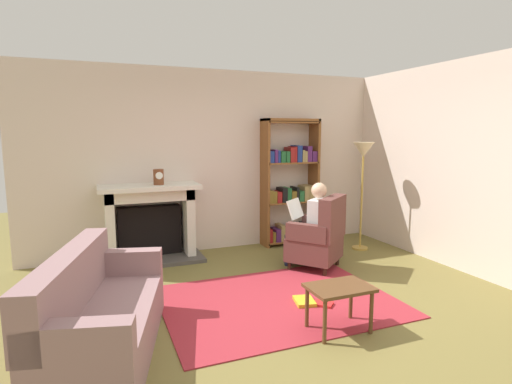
{
  "coord_description": "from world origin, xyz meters",
  "views": [
    {
      "loc": [
        -1.75,
        -3.42,
        1.77
      ],
      "look_at": [
        0.1,
        1.2,
        1.05
      ],
      "focal_mm": 28.57,
      "sensor_mm": 36.0,
      "label": 1
    }
  ],
  "objects_px": {
    "floor_lamp": "(363,159)",
    "bookshelf": "(290,186)",
    "seated_reader": "(311,221)",
    "fireplace": "(150,220)",
    "side_table": "(339,293)",
    "mantel_clock": "(159,177)",
    "sofa_floral": "(99,317)",
    "armchair_reading": "(319,237)"
  },
  "relations": [
    {
      "from": "mantel_clock",
      "to": "sofa_floral",
      "type": "bearing_deg",
      "value": -109.94
    },
    {
      "from": "armchair_reading",
      "to": "floor_lamp",
      "type": "xyz_separation_m",
      "value": [
        1.06,
        0.56,
        0.96
      ]
    },
    {
      "from": "floor_lamp",
      "to": "sofa_floral",
      "type": "bearing_deg",
      "value": -155.17
    },
    {
      "from": "mantel_clock",
      "to": "seated_reader",
      "type": "relative_size",
      "value": 0.19
    },
    {
      "from": "mantel_clock",
      "to": "floor_lamp",
      "type": "xyz_separation_m",
      "value": [
        2.94,
        -0.56,
        0.21
      ]
    },
    {
      "from": "seated_reader",
      "to": "mantel_clock",
      "type": "bearing_deg",
      "value": -68.94
    },
    {
      "from": "sofa_floral",
      "to": "floor_lamp",
      "type": "relative_size",
      "value": 1.12
    },
    {
      "from": "seated_reader",
      "to": "fireplace",
      "type": "bearing_deg",
      "value": -69.62
    },
    {
      "from": "fireplace",
      "to": "bookshelf",
      "type": "height_order",
      "value": "bookshelf"
    },
    {
      "from": "seated_reader",
      "to": "side_table",
      "type": "relative_size",
      "value": 2.04
    },
    {
      "from": "mantel_clock",
      "to": "sofa_floral",
      "type": "relative_size",
      "value": 0.12
    },
    {
      "from": "fireplace",
      "to": "sofa_floral",
      "type": "height_order",
      "value": "fireplace"
    },
    {
      "from": "bookshelf",
      "to": "side_table",
      "type": "bearing_deg",
      "value": -107.98
    },
    {
      "from": "armchair_reading",
      "to": "side_table",
      "type": "xyz_separation_m",
      "value": [
        -0.71,
        -1.56,
        -0.07
      ]
    },
    {
      "from": "armchair_reading",
      "to": "floor_lamp",
      "type": "relative_size",
      "value": 0.59
    },
    {
      "from": "seated_reader",
      "to": "sofa_floral",
      "type": "distance_m",
      "value": 2.95
    },
    {
      "from": "bookshelf",
      "to": "side_table",
      "type": "distance_m",
      "value": 3.01
    },
    {
      "from": "mantel_clock",
      "to": "floor_lamp",
      "type": "relative_size",
      "value": 0.13
    },
    {
      "from": "floor_lamp",
      "to": "bookshelf",
      "type": "bearing_deg",
      "value": 141.21
    },
    {
      "from": "side_table",
      "to": "floor_lamp",
      "type": "distance_m",
      "value": 2.95
    },
    {
      "from": "armchair_reading",
      "to": "seated_reader",
      "type": "xyz_separation_m",
      "value": [
        -0.07,
        0.09,
        0.2
      ]
    },
    {
      "from": "sofa_floral",
      "to": "fireplace",
      "type": "bearing_deg",
      "value": -1.69
    },
    {
      "from": "bookshelf",
      "to": "sofa_floral",
      "type": "bearing_deg",
      "value": -140.07
    },
    {
      "from": "bookshelf",
      "to": "sofa_floral",
      "type": "distance_m",
      "value": 3.85
    },
    {
      "from": "bookshelf",
      "to": "floor_lamp",
      "type": "distance_m",
      "value": 1.19
    },
    {
      "from": "bookshelf",
      "to": "floor_lamp",
      "type": "bearing_deg",
      "value": -38.79
    },
    {
      "from": "bookshelf",
      "to": "seated_reader",
      "type": "bearing_deg",
      "value": -103.18
    },
    {
      "from": "fireplace",
      "to": "floor_lamp",
      "type": "bearing_deg",
      "value": -12.1
    },
    {
      "from": "armchair_reading",
      "to": "floor_lamp",
      "type": "bearing_deg",
      "value": 168.37
    },
    {
      "from": "floor_lamp",
      "to": "side_table",
      "type": "bearing_deg",
      "value": -129.94
    },
    {
      "from": "fireplace",
      "to": "mantel_clock",
      "type": "height_order",
      "value": "mantel_clock"
    },
    {
      "from": "floor_lamp",
      "to": "armchair_reading",
      "type": "bearing_deg",
      "value": -152.22
    },
    {
      "from": "armchair_reading",
      "to": "seated_reader",
      "type": "relative_size",
      "value": 0.85
    },
    {
      "from": "mantel_clock",
      "to": "bookshelf",
      "type": "xyz_separation_m",
      "value": [
        2.08,
        0.14,
        -0.25
      ]
    },
    {
      "from": "side_table",
      "to": "floor_lamp",
      "type": "height_order",
      "value": "floor_lamp"
    },
    {
      "from": "mantel_clock",
      "to": "side_table",
      "type": "xyz_separation_m",
      "value": [
        1.16,
        -2.67,
        -0.82
      ]
    },
    {
      "from": "side_table",
      "to": "floor_lamp",
      "type": "xyz_separation_m",
      "value": [
        1.77,
        2.12,
        1.03
      ]
    },
    {
      "from": "seated_reader",
      "to": "side_table",
      "type": "height_order",
      "value": "seated_reader"
    },
    {
      "from": "seated_reader",
      "to": "sofa_floral",
      "type": "bearing_deg",
      "value": -13.57
    },
    {
      "from": "seated_reader",
      "to": "sofa_floral",
      "type": "xyz_separation_m",
      "value": [
        -2.64,
        -1.28,
        -0.3
      ]
    },
    {
      "from": "side_table",
      "to": "bookshelf",
      "type": "bearing_deg",
      "value": 72.02
    },
    {
      "from": "bookshelf",
      "to": "sofa_floral",
      "type": "xyz_separation_m",
      "value": [
        -2.91,
        -2.44,
        -0.61
      ]
    }
  ]
}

